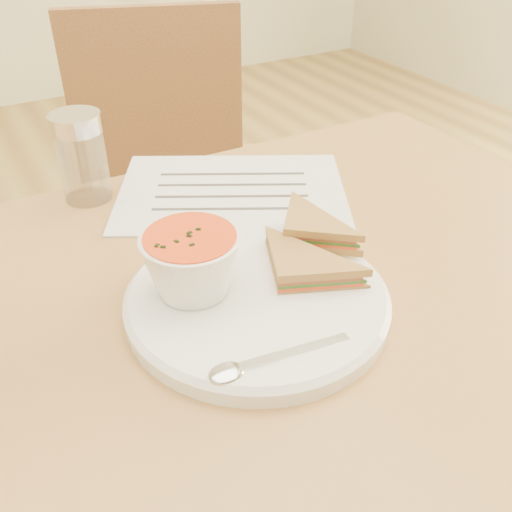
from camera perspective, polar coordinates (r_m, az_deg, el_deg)
dining_table at (r=0.92m, az=0.58°, el=-22.17°), size 1.00×0.70×0.75m
chair_far at (r=1.32m, az=-8.57°, el=2.67°), size 0.50×0.50×0.89m
plate at (r=0.61m, az=0.11°, el=-4.45°), size 0.35×0.35×0.02m
soup_bowl at (r=0.59m, az=-6.41°, el=-1.02°), size 0.11×0.11×0.07m
sandwich_half_a at (r=0.59m, az=2.21°, el=-3.26°), size 0.13×0.13×0.03m
sandwich_half_b at (r=0.64m, az=2.68°, el=1.62°), size 0.13×0.13×0.03m
spoon at (r=0.53m, az=2.39°, el=-10.06°), size 0.18×0.06×0.01m
paper_menu at (r=0.83m, az=-2.42°, el=6.48°), size 0.40×0.36×0.00m
condiment_shaker at (r=0.82m, az=-17.02°, el=9.41°), size 0.07×0.07×0.12m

